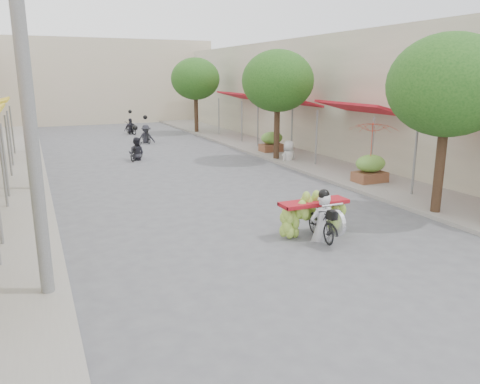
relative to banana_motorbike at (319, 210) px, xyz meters
name	(u,v)px	position (x,y,z in m)	size (l,w,h in m)	color
ground	(382,311)	(-1.10, -3.75, -0.75)	(120.00, 120.00, 0.00)	#58585E
sidewalk_right	(294,154)	(5.90, 11.25, -0.69)	(4.00, 60.00, 0.12)	gray
shophouse_row_right	(387,96)	(10.90, 10.25, 2.25)	(9.77, 40.00, 6.00)	#B7B198
far_building	(93,81)	(-1.10, 34.25, 2.75)	(20.00, 6.00, 7.00)	beige
utility_pole_near	(25,78)	(-6.50, -0.75, 3.27)	(0.60, 0.24, 8.00)	slate
utility_pole_mid	(25,76)	(-6.50, 8.25, 3.27)	(0.60, 0.24, 8.00)	slate
utility_pole_far	(26,76)	(-6.50, 17.25, 3.27)	(0.60, 0.24, 8.00)	slate
utility_pole_back	(26,75)	(-6.50, 26.25, 3.27)	(0.60, 0.24, 8.00)	slate
street_tree_near	(448,86)	(4.30, 0.25, 3.03)	(3.40, 3.40, 5.25)	#3A2719
street_tree_mid	(278,81)	(4.30, 10.25, 3.03)	(3.40, 3.40, 5.25)	#3A2719
street_tree_far	(195,79)	(4.30, 22.25, 3.03)	(3.40, 3.40, 5.25)	#3A2719
produce_crate_mid	(370,166)	(5.10, 4.25, -0.04)	(1.20, 0.88, 1.16)	brown
produce_crate_far	(272,140)	(5.10, 12.25, -0.04)	(1.20, 0.88, 1.16)	brown
banana_motorbike	(319,210)	(0.00, 0.00, 0.00)	(2.20, 1.77, 2.26)	black
market_umbrella	(374,121)	(4.98, 4.07, 1.68)	(2.03, 2.03, 1.67)	red
pedestrian	(289,140)	(4.66, 9.66, 0.29)	(1.04, 0.80, 1.85)	silver
bg_motorbike_a	(136,145)	(-1.89, 13.21, 0.00)	(1.28, 1.60, 1.95)	black
bg_motorbike_b	(146,129)	(-0.13, 18.78, 0.10)	(1.10, 1.66, 1.95)	black
bg_motorbike_c	(131,123)	(-0.10, 23.58, 0.06)	(1.06, 1.62, 1.95)	black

